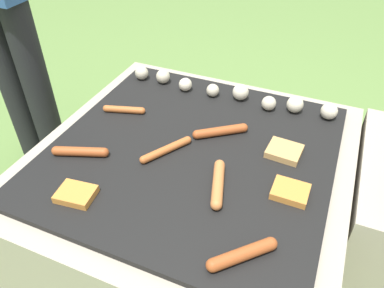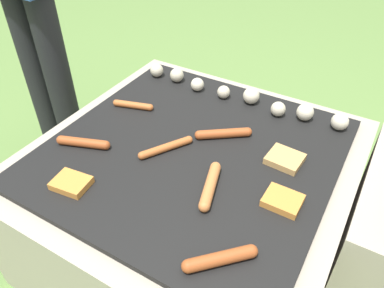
{
  "view_description": "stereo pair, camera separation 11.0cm",
  "coord_description": "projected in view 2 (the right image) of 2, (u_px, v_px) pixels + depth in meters",
  "views": [
    {
      "loc": [
        0.34,
        -0.79,
        1.17
      ],
      "look_at": [
        0.0,
        0.0,
        0.48
      ],
      "focal_mm": 35.0,
      "sensor_mm": 36.0,
      "label": 1
    },
    {
      "loc": [
        0.43,
        -0.74,
        1.17
      ],
      "look_at": [
        0.0,
        0.0,
        0.48
      ],
      "focal_mm": 35.0,
      "sensor_mm": 36.0,
      "label": 2
    }
  ],
  "objects": [
    {
      "name": "bread_slice_right",
      "position": [
        71.0,
        183.0,
        0.99
      ],
      "size": [
        0.1,
        0.08,
        0.02
      ],
      "color": "#D18438",
      "rests_on": "grill"
    },
    {
      "name": "sausage_front_left",
      "position": [
        133.0,
        105.0,
        1.28
      ],
      "size": [
        0.14,
        0.06,
        0.02
      ],
      "color": "#B7602D",
      "rests_on": "grill"
    },
    {
      "name": "bread_slice_center",
      "position": [
        283.0,
        200.0,
        0.94
      ],
      "size": [
        0.09,
        0.08,
        0.02
      ],
      "color": "#D18438",
      "rests_on": "grill"
    },
    {
      "name": "bread_slice_left",
      "position": [
        285.0,
        159.0,
        1.07
      ],
      "size": [
        0.1,
        0.09,
        0.02
      ],
      "color": "tan",
      "rests_on": "grill"
    },
    {
      "name": "grill",
      "position": [
        192.0,
        202.0,
        1.26
      ],
      "size": [
        0.92,
        0.92,
        0.46
      ],
      "color": "#A89E8C",
      "rests_on": "ground_plane"
    },
    {
      "name": "mushroom_row",
      "position": [
        243.0,
        95.0,
        1.3
      ],
      "size": [
        0.75,
        0.08,
        0.06
      ],
      "color": "beige",
      "rests_on": "grill"
    },
    {
      "name": "sausage_mid_right",
      "position": [
        220.0,
        259.0,
        0.8
      ],
      "size": [
        0.13,
        0.13,
        0.03
      ],
      "color": "#A34C23",
      "rests_on": "grill"
    },
    {
      "name": "sausage_back_right",
      "position": [
        166.0,
        147.0,
        1.1
      ],
      "size": [
        0.1,
        0.16,
        0.02
      ],
      "color": "#B7602D",
      "rests_on": "grill"
    },
    {
      "name": "ground_plane",
      "position": [
        192.0,
        243.0,
        1.4
      ],
      "size": [
        14.0,
        14.0,
        0.0
      ],
      "primitive_type": "plane",
      "color": "#608442"
    },
    {
      "name": "sausage_back_left",
      "position": [
        223.0,
        133.0,
        1.15
      ],
      "size": [
        0.15,
        0.12,
        0.03
      ],
      "color": "#A34C23",
      "rests_on": "grill"
    },
    {
      "name": "sausage_front_center",
      "position": [
        210.0,
        186.0,
        0.98
      ],
      "size": [
        0.07,
        0.17,
        0.03
      ],
      "color": "#C6753D",
      "rests_on": "grill"
    },
    {
      "name": "sausage_back_center",
      "position": [
        83.0,
        143.0,
        1.12
      ],
      "size": [
        0.16,
        0.08,
        0.03
      ],
      "color": "#A34C23",
      "rests_on": "grill"
    }
  ]
}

